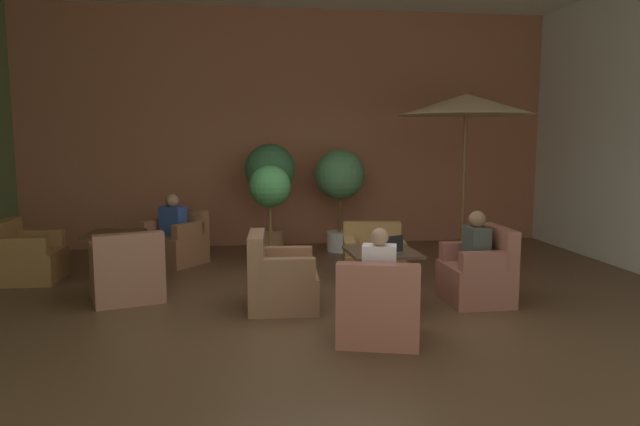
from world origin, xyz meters
name	(u,v)px	position (x,y,z in m)	size (l,w,h in m)	color
ground_plane	(325,307)	(0.00, 0.00, -0.01)	(9.53, 8.17, 0.02)	brown
wall_back_brick	(291,129)	(0.00, 4.04, 2.09)	(9.53, 0.08, 4.18)	#A35D40
cafe_table_front_left	(382,263)	(0.65, -0.07, 0.50)	(0.80, 0.80, 0.65)	black
armchair_front_left_north	(373,260)	(0.82, 1.09, 0.29)	(0.90, 0.87, 0.78)	olive
armchair_front_left_east	(279,281)	(-0.53, 0.02, 0.32)	(0.83, 0.86, 0.87)	#906145
armchair_front_left_south	(378,310)	(0.34, -1.20, 0.31)	(0.93, 0.90, 0.81)	#A15746
armchair_front_left_west	(478,274)	(1.83, -0.07, 0.33)	(0.71, 0.79, 0.90)	#985647
cafe_table_front_right	(115,242)	(-2.66, 1.72, 0.52)	(0.77, 0.77, 0.65)	black
armchair_front_right_north	(175,243)	(-1.94, 2.63, 0.31)	(1.09, 1.08, 0.82)	#9D6240
armchair_front_right_east	(27,258)	(-3.82, 1.76, 0.32)	(0.81, 0.81, 0.84)	#9B6838
armchair_front_right_south	(127,273)	(-2.31, 0.61, 0.33)	(0.98, 0.99, 0.85)	#9C624C
patio_umbrella_tall_red	(466,106)	(2.43, 1.96, 2.40)	(2.02, 2.02, 2.59)	#2D2D2D
potted_tree_left_corner	(340,181)	(0.74, 3.24, 1.21)	(0.85, 0.85, 1.75)	silver
potted_tree_mid_left	(270,178)	(-0.44, 3.15, 1.28)	(0.83, 0.83, 1.84)	#A66B4B
potted_tree_mid_right	(270,198)	(-0.52, 1.89, 1.07)	(0.60, 0.60, 1.54)	beige
patron_blue_shirt	(379,266)	(0.35, -1.16, 0.72)	(0.37, 0.29, 0.66)	silver
patron_by_window	(173,217)	(-1.97, 2.61, 0.73)	(0.44, 0.41, 0.63)	#324D9B
patron_with_friend	(477,241)	(1.79, -0.07, 0.74)	(0.23, 0.34, 0.64)	#3D413B
iced_drink_cup	(394,245)	(0.80, -0.06, 0.71)	(0.08, 0.08, 0.11)	silver
open_laptop	(388,248)	(0.69, -0.19, 0.70)	(0.37, 0.32, 0.20)	#9EA0A5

